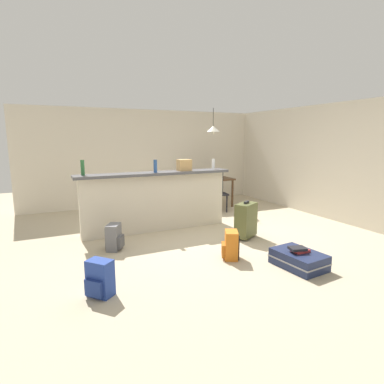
# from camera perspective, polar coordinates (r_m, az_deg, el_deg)

# --- Properties ---
(ground_plane) EXTENTS (13.00, 13.00, 0.05)m
(ground_plane) POSITION_cam_1_polar(r_m,az_deg,el_deg) (5.90, 1.72, -7.75)
(ground_plane) COLOR #BCAD8E
(wall_back) EXTENTS (6.60, 0.10, 2.50)m
(wall_back) POSITION_cam_1_polar(r_m,az_deg,el_deg) (8.47, -7.71, 6.35)
(wall_back) COLOR beige
(wall_back) RESTS_ON ground_plane
(wall_right) EXTENTS (0.10, 6.00, 2.50)m
(wall_right) POSITION_cam_1_polar(r_m,az_deg,el_deg) (7.74, 21.35, 5.43)
(wall_right) COLOR beige
(wall_right) RESTS_ON ground_plane
(partition_half_wall) EXTENTS (2.80, 0.20, 1.08)m
(partition_half_wall) POSITION_cam_1_polar(r_m,az_deg,el_deg) (5.95, -6.58, -2.00)
(partition_half_wall) COLOR beige
(partition_half_wall) RESTS_ON ground_plane
(bar_countertop) EXTENTS (2.96, 0.40, 0.05)m
(bar_countertop) POSITION_cam_1_polar(r_m,az_deg,el_deg) (5.86, -6.69, 3.43)
(bar_countertop) COLOR #4C4C51
(bar_countertop) RESTS_ON partition_half_wall
(bottle_green) EXTENTS (0.06, 0.06, 0.26)m
(bottle_green) POSITION_cam_1_polar(r_m,az_deg,el_deg) (5.63, -19.53, 4.26)
(bottle_green) COLOR #2D6B38
(bottle_green) RESTS_ON bar_countertop
(bottle_blue) EXTENTS (0.07, 0.07, 0.24)m
(bottle_blue) POSITION_cam_1_polar(r_m,az_deg,el_deg) (5.75, -6.78, 4.74)
(bottle_blue) COLOR #284C89
(bottle_blue) RESTS_ON bar_countertop
(bottle_white) EXTENTS (0.07, 0.07, 0.21)m
(bottle_white) POSITION_cam_1_polar(r_m,az_deg,el_deg) (6.41, 3.96, 5.18)
(bottle_white) COLOR silver
(bottle_white) RESTS_ON bar_countertop
(grocery_bag) EXTENTS (0.26, 0.18, 0.22)m
(grocery_bag) POSITION_cam_1_polar(r_m,az_deg,el_deg) (6.06, -1.45, 4.98)
(grocery_bag) COLOR tan
(grocery_bag) RESTS_ON bar_countertop
(dining_table) EXTENTS (1.10, 0.80, 0.74)m
(dining_table) POSITION_cam_1_polar(r_m,az_deg,el_deg) (8.05, 3.25, 1.92)
(dining_table) COLOR #4C331E
(dining_table) RESTS_ON ground_plane
(dining_chair_near_partition) EXTENTS (0.44, 0.44, 0.93)m
(dining_chair_near_partition) POSITION_cam_1_polar(r_m,az_deg,el_deg) (7.56, 4.61, 0.38)
(dining_chair_near_partition) COLOR black
(dining_chair_near_partition) RESTS_ON ground_plane
(pendant_lamp) EXTENTS (0.34, 0.34, 0.63)m
(pendant_lamp) POSITION_cam_1_polar(r_m,az_deg,el_deg) (7.92, 3.92, 11.52)
(pendant_lamp) COLOR black
(suitcase_flat_navy) EXTENTS (0.56, 0.85, 0.22)m
(suitcase_flat_navy) POSITION_cam_1_polar(r_m,az_deg,el_deg) (4.62, 19.05, -11.66)
(suitcase_flat_navy) COLOR #1E284C
(suitcase_flat_navy) RESTS_ON ground_plane
(backpack_grey) EXTENTS (0.32, 0.33, 0.42)m
(backpack_grey) POSITION_cam_1_polar(r_m,az_deg,el_deg) (5.13, -14.14, -8.15)
(backpack_grey) COLOR slate
(backpack_grey) RESTS_ON ground_plane
(suitcase_upright_olive) EXTENTS (0.50, 0.42, 0.67)m
(suitcase_upright_olive) POSITION_cam_1_polar(r_m,az_deg,el_deg) (5.60, 9.91, -5.08)
(suitcase_upright_olive) COLOR #51562D
(suitcase_upright_olive) RESTS_ON ground_plane
(backpack_blue) EXTENTS (0.34, 0.34, 0.42)m
(backpack_blue) POSITION_cam_1_polar(r_m,az_deg,el_deg) (3.76, -16.64, -15.11)
(backpack_blue) COLOR #233D93
(backpack_blue) RESTS_ON ground_plane
(backpack_orange) EXTENTS (0.32, 0.33, 0.42)m
(backpack_orange) POSITION_cam_1_polar(r_m,az_deg,el_deg) (4.67, 7.14, -9.74)
(backpack_orange) COLOR orange
(backpack_orange) RESTS_ON ground_plane
(book_stack) EXTENTS (0.29, 0.21, 0.07)m
(book_stack) POSITION_cam_1_polar(r_m,az_deg,el_deg) (4.56, 19.12, -9.98)
(book_stack) COLOR #AD2D2D
(book_stack) RESTS_ON suitcase_flat_navy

